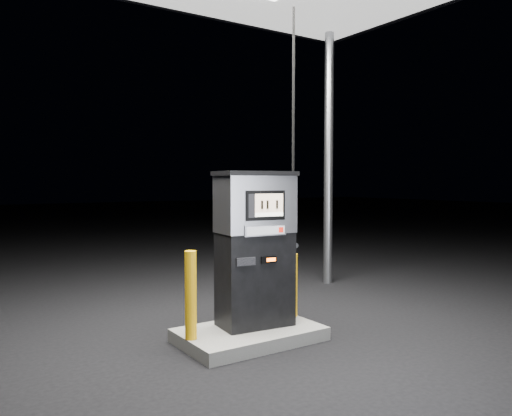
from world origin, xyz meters
TOP-DOWN VIEW (x-y plane):
  - ground at (0.00, 0.00)m, footprint 80.00×80.00m
  - pump_island at (0.00, 0.00)m, footprint 1.60×1.00m
  - fuel_dispenser at (0.12, 0.07)m, footprint 1.02×0.62m
  - bollard_left at (-0.74, 0.02)m, footprint 0.13×0.13m
  - bollard_right at (0.74, 0.13)m, footprint 0.13×0.13m

SIDE VIEW (x-z plane):
  - ground at x=0.00m, z-range 0.00..0.00m
  - pump_island at x=0.00m, z-range 0.00..0.15m
  - bollard_right at x=0.74m, z-range 0.15..0.94m
  - bollard_left at x=-0.74m, z-range 0.15..1.10m
  - fuel_dispenser at x=0.12m, z-range -0.80..2.96m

